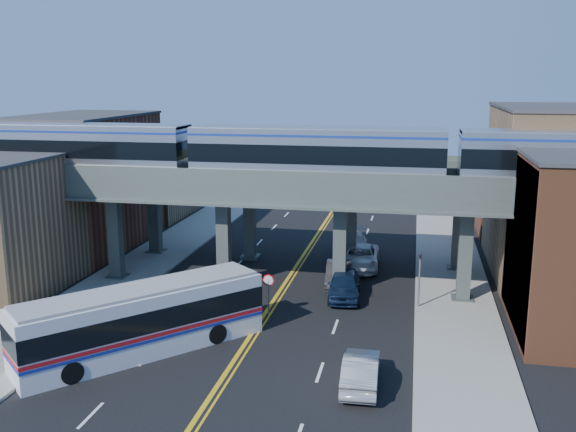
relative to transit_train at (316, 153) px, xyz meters
name	(u,v)px	position (x,y,z in m)	size (l,w,h in m)	color
ground	(251,334)	(-2.36, -8.00, -9.40)	(120.00, 120.00, 0.00)	black
sidewalk_west	(136,270)	(-13.86, 2.00, -9.32)	(5.00, 70.00, 0.16)	gray
sidewalk_east	(453,289)	(9.14, 2.00, -9.32)	(5.00, 70.00, 0.16)	gray
building_west_b	(85,183)	(-20.86, 8.00, -3.90)	(8.00, 14.00, 11.00)	brown
building_west_c	(149,177)	(-20.86, 21.00, -5.40)	(8.00, 10.00, 8.00)	#A17D53
building_east_b	(552,192)	(16.14, 8.00, -3.40)	(8.00, 14.00, 12.00)	#A17D53
building_east_c	(523,184)	(16.14, 21.00, -4.90)	(8.00, 10.00, 9.00)	brown
mural_panel	(518,248)	(12.19, -4.00, -4.65)	(0.10, 9.50, 9.50)	teal
elevated_viaduct_near	(281,196)	(-2.36, 0.00, -2.93)	(52.00, 3.60, 7.40)	#444F4B
elevated_viaduct_far	(300,180)	(-2.36, 7.00, -2.93)	(52.00, 3.60, 7.40)	#444F4B
transit_train	(316,153)	(0.00, 0.00, 0.00)	(50.57, 3.17, 3.70)	black
stop_sign	(269,288)	(-2.06, -5.00, -7.64)	(0.76, 0.09, 2.63)	slate
traffic_signal	(420,273)	(6.84, -2.00, -7.10)	(0.15, 0.18, 4.10)	slate
transit_bus	(142,321)	(-7.33, -11.45, -7.66)	(10.98, 11.71, 3.39)	silver
car_lane_a	(344,285)	(2.06, -0.82, -8.52)	(2.08, 5.16, 1.76)	#101F3B
car_lane_b	(339,274)	(1.39, 1.68, -8.60)	(1.71, 4.89, 1.61)	#2E2D30
car_lane_c	(360,257)	(2.47, 6.14, -8.57)	(2.77, 6.01, 1.67)	white
car_lane_d	(352,244)	(1.50, 9.61, -8.52)	(2.48, 6.10, 1.77)	#A9A9AE
car_parked_curb	(361,370)	(4.22, -12.99, -8.63)	(1.64, 4.70, 1.55)	#9D9CA0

